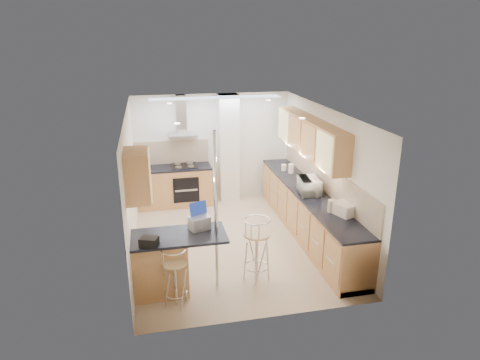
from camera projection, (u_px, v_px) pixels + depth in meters
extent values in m
plane|color=tan|center=(232.00, 241.00, 8.22)|extent=(4.80, 4.80, 0.00)
cube|color=white|center=(212.00, 147.00, 10.03)|extent=(3.60, 0.04, 2.50)
cube|color=white|center=(267.00, 237.00, 5.60)|extent=(3.60, 0.04, 2.50)
cube|color=white|center=(131.00, 187.00, 7.46)|extent=(0.04, 4.80, 2.50)
cube|color=white|center=(324.00, 173.00, 8.17)|extent=(0.04, 4.80, 2.50)
cube|color=white|center=(232.00, 111.00, 7.41)|extent=(3.60, 4.80, 0.02)
cube|color=#C07A4D|center=(310.00, 137.00, 8.31)|extent=(0.34, 3.00, 0.72)
cube|color=#C07A4D|center=(137.00, 175.00, 6.04)|extent=(0.34, 0.62, 0.72)
cube|color=beige|center=(323.00, 177.00, 8.19)|extent=(0.03, 4.40, 0.56)
cube|color=beige|center=(172.00, 153.00, 9.85)|extent=(1.70, 0.03, 0.56)
cube|color=white|center=(228.00, 149.00, 9.92)|extent=(0.45, 0.40, 2.50)
cube|color=#B4B6B9|center=(183.00, 136.00, 9.54)|extent=(0.62, 0.48, 0.08)
cube|color=#B4B6B9|center=(181.00, 115.00, 9.53)|extent=(0.22, 0.20, 0.88)
cylinder|color=silver|center=(216.00, 213.00, 6.37)|extent=(0.05, 0.05, 2.50)
cube|color=black|center=(186.00, 190.00, 9.59)|extent=(0.58, 0.02, 0.58)
cube|color=black|center=(184.00, 166.00, 9.72)|extent=(0.58, 0.50, 0.02)
cube|color=tan|center=(215.00, 98.00, 9.08)|extent=(2.80, 0.35, 0.02)
cube|color=#C07A4D|center=(307.00, 213.00, 8.38)|extent=(0.60, 4.40, 0.88)
cube|color=black|center=(308.00, 191.00, 8.23)|extent=(0.63, 4.40, 0.04)
cube|color=#C07A4D|center=(174.00, 187.00, 9.83)|extent=(1.70, 0.60, 0.88)
cube|color=black|center=(173.00, 168.00, 9.68)|extent=(1.70, 0.63, 0.04)
cube|color=#C07A4D|center=(178.00, 264.00, 6.51)|extent=(1.35, 0.62, 0.90)
cube|color=black|center=(177.00, 236.00, 6.36)|extent=(1.47, 0.72, 0.04)
imported|color=silver|center=(310.00, 186.00, 8.01)|extent=(0.44, 0.59, 0.30)
cube|color=#9B9EA3|center=(199.00, 223.00, 6.52)|extent=(0.36, 0.31, 0.20)
cube|color=black|center=(149.00, 242.00, 6.00)|extent=(0.29, 0.26, 0.13)
cylinder|color=silver|center=(291.00, 169.00, 9.21)|extent=(0.16, 0.16, 0.20)
cylinder|color=silver|center=(284.00, 168.00, 9.39)|extent=(0.13, 0.13, 0.14)
cylinder|color=beige|center=(332.00, 206.00, 7.21)|extent=(0.16, 0.16, 0.21)
cylinder|color=silver|center=(310.00, 193.00, 7.92)|extent=(0.12, 0.12, 0.13)
cube|color=silver|center=(345.00, 209.00, 7.11)|extent=(0.40, 0.45, 0.20)
cylinder|color=#B4B6B9|center=(141.00, 165.00, 9.42)|extent=(0.16, 0.16, 0.22)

